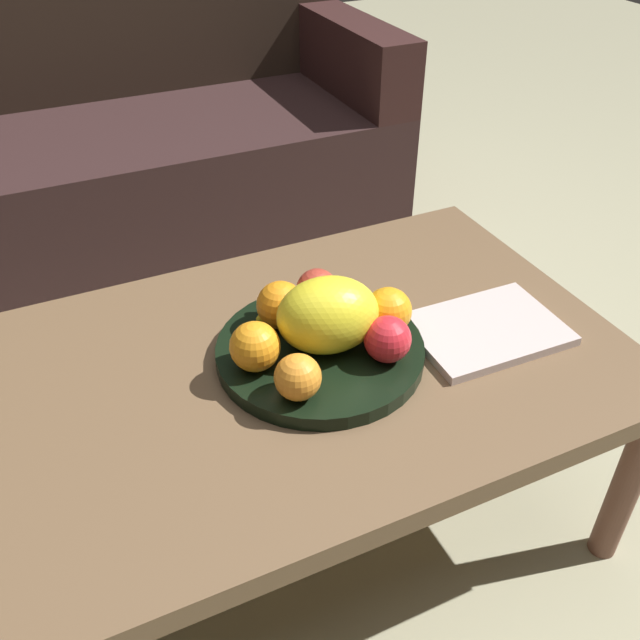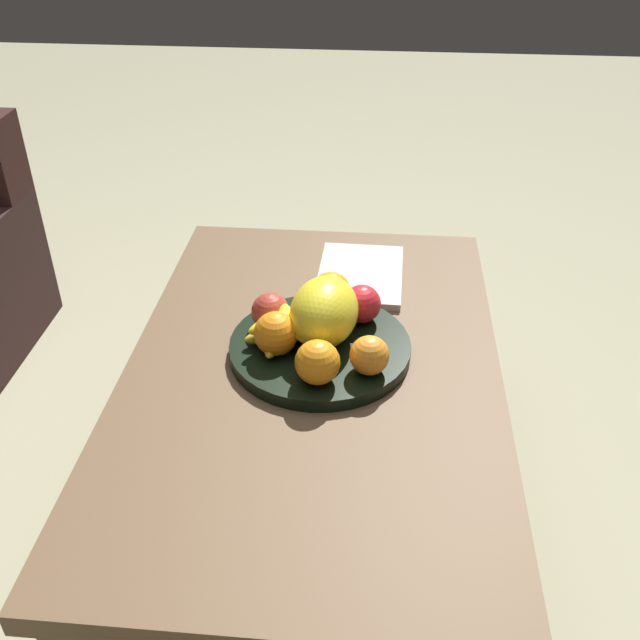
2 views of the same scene
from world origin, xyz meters
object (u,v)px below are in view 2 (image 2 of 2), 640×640
at_px(fruit_bowl, 320,348).
at_px(melon_large_front, 324,312).
at_px(orange_back, 317,362).
at_px(orange_right, 276,334).
at_px(coffee_table, 313,386).
at_px(magazine, 360,275).
at_px(apple_right, 362,304).
at_px(apple_front, 270,312).
at_px(orange_front, 331,292).
at_px(banana_bunch, 285,326).
at_px(orange_left, 369,355).

xyz_separation_m(fruit_bowl, melon_large_front, (0.01, -0.01, 0.07)).
bearing_deg(orange_back, orange_right, 47.16).
bearing_deg(coffee_table, fruit_bowl, -12.84).
xyz_separation_m(fruit_bowl, magazine, (0.28, -0.06, -0.00)).
relative_size(orange_back, apple_right, 1.05).
xyz_separation_m(coffee_table, apple_front, (0.08, 0.09, 0.10)).
height_order(orange_front, orange_right, orange_right).
relative_size(melon_large_front, apple_front, 2.24).
relative_size(melon_large_front, orange_front, 2.07).
distance_m(orange_front, magazine, 0.18).
bearing_deg(melon_large_front, orange_right, 118.96).
height_order(melon_large_front, orange_front, melon_large_front).
height_order(orange_back, magazine, orange_back).
height_order(melon_large_front, banana_bunch, melon_large_front).
bearing_deg(magazine, orange_left, -173.89).
relative_size(orange_left, orange_back, 0.89).
height_order(orange_right, magazine, orange_right).
height_order(fruit_bowl, orange_right, orange_right).
distance_m(melon_large_front, banana_bunch, 0.08).
height_order(orange_back, apple_right, orange_back).
bearing_deg(melon_large_front, coffee_table, 162.79).
bearing_deg(magazine, orange_right, 157.72).
xyz_separation_m(fruit_bowl, orange_back, (-0.11, -0.01, 0.05)).
xyz_separation_m(banana_bunch, magazine, (0.28, -0.13, -0.05)).
xyz_separation_m(melon_large_front, orange_back, (-0.12, 0.00, -0.02)).
height_order(orange_back, apple_front, orange_back).
bearing_deg(banana_bunch, melon_large_front, -83.57).
bearing_deg(orange_back, coffee_table, 12.65).
relative_size(fruit_bowl, apple_right, 4.54).
distance_m(orange_back, banana_bunch, 0.13).
height_order(fruit_bowl, apple_front, apple_front).
xyz_separation_m(fruit_bowl, orange_left, (-0.08, -0.09, 0.05)).
height_order(orange_front, apple_front, orange_front).
bearing_deg(apple_front, fruit_bowl, -112.37).
distance_m(fruit_bowl, orange_left, 0.13).
bearing_deg(orange_right, banana_bunch, -15.76).
xyz_separation_m(apple_front, magazine, (0.24, -0.16, -0.05)).
bearing_deg(magazine, coffee_table, 168.76).
distance_m(melon_large_front, apple_front, 0.11).
bearing_deg(fruit_bowl, orange_back, -177.08).
xyz_separation_m(coffee_table, magazine, (0.32, -0.07, 0.05)).
bearing_deg(orange_front, melon_large_front, 177.76).
height_order(fruit_bowl, orange_front, orange_front).
height_order(coffee_table, orange_right, orange_right).
bearing_deg(magazine, banana_bunch, 156.72).
distance_m(orange_left, orange_right, 0.17).
distance_m(coffee_table, fruit_bowl, 0.07).
distance_m(orange_right, magazine, 0.35).
relative_size(melon_large_front, orange_right, 2.02).
bearing_deg(apple_front, magazine, -33.49).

